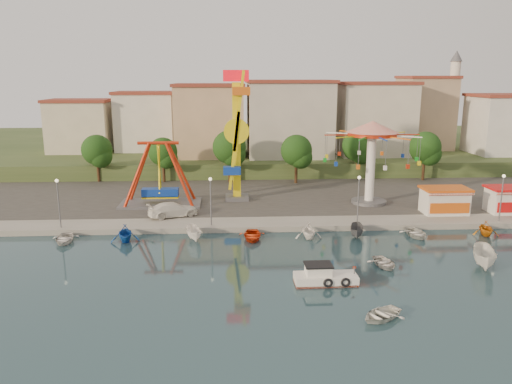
{
  "coord_description": "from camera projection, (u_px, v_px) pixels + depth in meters",
  "views": [
    {
      "loc": [
        -5.84,
        -38.95,
        16.3
      ],
      "look_at": [
        -3.09,
        14.0,
        4.0
      ],
      "focal_mm": 35.0,
      "sensor_mm": 36.0,
      "label": 1
    }
  ],
  "objects": [
    {
      "name": "moored_boat_4",
      "position": [
        308.0,
        231.0,
        51.32
      ],
      "size": [
        2.91,
        3.32,
        1.67
      ],
      "primitive_type": "imported",
      "rotation": [
        0.0,
        0.0,
        0.05
      ],
      "color": "white",
      "rests_on": "ground"
    },
    {
      "name": "building_1",
      "position": [
        143.0,
        128.0,
        89.12
      ],
      "size": [
        12.33,
        9.01,
        8.63
      ],
      "primitive_type": "cube",
      "color": "silver",
      "rests_on": "hill_terrace"
    },
    {
      "name": "lamp_post_0",
      "position": [
        59.0,
        205.0,
        52.6
      ],
      "size": [
        0.14,
        0.14,
        5.0
      ],
      "primitive_type": "cylinder",
      "color": "#59595E",
      "rests_on": "quay_deck"
    },
    {
      "name": "moored_boat_3",
      "position": [
        252.0,
        236.0,
        51.12
      ],
      "size": [
        2.85,
        3.89,
        0.79
      ],
      "primitive_type": "imported",
      "rotation": [
        0.0,
        0.0,
        -0.04
      ],
      "color": "red",
      "rests_on": "ground"
    },
    {
      "name": "moored_boat_2",
      "position": [
        194.0,
        234.0,
        50.76
      ],
      "size": [
        2.14,
        3.82,
        1.39
      ],
      "primitive_type": "imported",
      "rotation": [
        0.0,
        0.0,
        0.23
      ],
      "color": "white",
      "rests_on": "ground"
    },
    {
      "name": "asphalt_pad",
      "position": [
        272.0,
        190.0,
        70.92
      ],
      "size": [
        90.0,
        28.0,
        0.01
      ],
      "primitive_type": "cube",
      "color": "#4C4944",
      "rests_on": "quay_deck"
    },
    {
      "name": "moored_boat_6",
      "position": [
        416.0,
        233.0,
        51.99
      ],
      "size": [
        2.93,
        3.9,
        0.77
      ],
      "primitive_type": "imported",
      "rotation": [
        0.0,
        0.0,
        0.08
      ],
      "color": "silver",
      "rests_on": "ground"
    },
    {
      "name": "wave_swinger",
      "position": [
        372.0,
        144.0,
        61.66
      ],
      "size": [
        11.6,
        11.6,
        10.4
      ],
      "color": "#59595E",
      "rests_on": "quay_deck"
    },
    {
      "name": "pirate_ship_ride",
      "position": [
        160.0,
        175.0,
        61.7
      ],
      "size": [
        10.0,
        5.0,
        8.0
      ],
      "color": "#59595E",
      "rests_on": "quay_deck"
    },
    {
      "name": "tree_0",
      "position": [
        97.0,
        150.0,
        75.29
      ],
      "size": [
        4.6,
        4.6,
        7.19
      ],
      "color": "#382314",
      "rests_on": "quay_deck"
    },
    {
      "name": "cabin_motorboat",
      "position": [
        324.0,
        278.0,
        40.19
      ],
      "size": [
        5.07,
        2.12,
        1.77
      ],
      "rotation": [
        0.0,
        0.0,
        0.02
      ],
      "color": "white",
      "rests_on": "ground"
    },
    {
      "name": "building_6",
      "position": [
        508.0,
        117.0,
        89.47
      ],
      "size": [
        8.23,
        8.98,
        12.36
      ],
      "primitive_type": "cube",
      "color": "silver",
      "rests_on": "hill_terrace"
    },
    {
      "name": "building_2",
      "position": [
        217.0,
        120.0,
        90.06
      ],
      "size": [
        11.95,
        9.28,
        11.23
      ],
      "primitive_type": "cube",
      "color": "tan",
      "rests_on": "hill_terrace"
    },
    {
      "name": "kamikaze_tower",
      "position": [
        237.0,
        139.0,
        63.29
      ],
      "size": [
        3.32,
        3.1,
        16.5
      ],
      "color": "#59595E",
      "rests_on": "quay_deck"
    },
    {
      "name": "skiff",
      "position": [
        485.0,
        258.0,
        43.4
      ],
      "size": [
        3.37,
        5.07,
        1.83
      ],
      "primitive_type": "imported",
      "rotation": [
        0.0,
        0.0,
        -0.37
      ],
      "color": "white",
      "rests_on": "ground"
    },
    {
      "name": "minaret",
      "position": [
        453.0,
        97.0,
        93.38
      ],
      "size": [
        2.8,
        2.8,
        18.0
      ],
      "color": "silver",
      "rests_on": "hill_terrace"
    },
    {
      "name": "building_4",
      "position": [
        365.0,
        125.0,
        91.89
      ],
      "size": [
        10.75,
        9.23,
        9.24
      ],
      "primitive_type": "cube",
      "color": "beige",
      "rests_on": "hill_terrace"
    },
    {
      "name": "moored_boat_0",
      "position": [
        64.0,
        239.0,
        50.17
      ],
      "size": [
        3.11,
        3.98,
        0.75
      ],
      "primitive_type": "imported",
      "rotation": [
        0.0,
        0.0,
        0.15
      ],
      "color": "silver",
      "rests_on": "ground"
    },
    {
      "name": "hill_terrace",
      "position": [
        258.0,
        147.0,
        106.71
      ],
      "size": [
        200.0,
        60.0,
        3.0
      ],
      "primitive_type": "cube",
      "color": "#384C26",
      "rests_on": "ground"
    },
    {
      "name": "moored_boat_1",
      "position": [
        125.0,
        233.0,
        50.37
      ],
      "size": [
        3.47,
        3.83,
        1.75
      ],
      "primitive_type": "imported",
      "rotation": [
        0.0,
        0.0,
        0.2
      ],
      "color": "#134AAB",
      "rests_on": "ground"
    },
    {
      "name": "building_0",
      "position": [
        65.0,
        122.0,
        82.98
      ],
      "size": [
        9.26,
        9.53,
        11.87
      ],
      "primitive_type": "cube",
      "color": "beige",
      "rests_on": "hill_terrace"
    },
    {
      "name": "building_5",
      "position": [
        440.0,
        120.0,
        90.52
      ],
      "size": [
        12.77,
        10.96,
        11.21
      ],
      "primitive_type": "cube",
      "color": "tan",
      "rests_on": "hill_terrace"
    },
    {
      "name": "lamp_post_2",
      "position": [
        358.0,
        201.0,
        54.22
      ],
      "size": [
        0.14,
        0.14,
        5.0
      ],
      "primitive_type": "cylinder",
      "color": "#59595E",
      "rests_on": "quay_deck"
    },
    {
      "name": "tree_4",
      "position": [
        358.0,
        146.0,
        77.61
      ],
      "size": [
        4.86,
        4.86,
        7.6
      ],
      "color": "#382314",
      "rests_on": "quay_deck"
    },
    {
      "name": "booth_mid",
      "position": [
        510.0,
        199.0,
        58.78
      ],
      "size": [
        5.4,
        3.78,
        3.08
      ],
      "color": "white",
      "rests_on": "quay_deck"
    },
    {
      "name": "booth_left",
      "position": [
        445.0,
        200.0,
        58.38
      ],
      "size": [
        5.4,
        3.78,
        3.08
      ],
      "color": "white",
      "rests_on": "quay_deck"
    },
    {
      "name": "rowboat_a",
      "position": [
        384.0,
        263.0,
        43.77
      ],
      "size": [
        2.81,
        3.58,
        0.67
      ],
      "primitive_type": "imported",
      "rotation": [
        0.0,
        0.0,
        0.16
      ],
      "color": "silver",
      "rests_on": "ground"
    },
    {
      "name": "tree_3",
      "position": [
        296.0,
        150.0,
        74.24
      ],
      "size": [
        4.68,
        4.68,
        7.32
      ],
      "color": "#382314",
      "rests_on": "quay_deck"
    },
    {
      "name": "quay_deck",
      "position": [
        259.0,
        157.0,
        102.11
      ],
      "size": [
        200.0,
        100.0,
        0.6
      ],
      "primitive_type": "cube",
      "color": "#9E998E",
      "rests_on": "ground"
    },
    {
      "name": "moored_boat_5",
      "position": [
        357.0,
        231.0,
        51.61
      ],
      "size": [
        2.17,
        3.76,
        1.37
      ],
      "primitive_type": "imported",
      "rotation": [
        0.0,
        0.0,
        -0.25
      ],
      "color": "#545459",
      "rests_on": "ground"
    },
    {
      "name": "van",
      "position": [
        173.0,
        210.0,
        57.18
      ],
      "size": [
        6.1,
        4.22,
        1.64
      ],
      "primitive_type": "imported",
      "rotation": [
        0.0,
        0.0,
        1.95
      ],
      "color": "white",
      "rests_on": "quay_deck"
    },
    {
      "name": "tree_2",
      "position": [
        229.0,
        147.0,
        75.06
      ],
      "size": [
        5.02,
        5.02,
        7.85
      ],
      "color": "#382314",
      "rests_on": "quay_deck"
    },
    {
      "name": "moored_boat_7",
      "position": [
        486.0,
        228.0,
        52.28
      ],
      "size": [
        3.07,
        3.4,
        1.58
      ],
      "primitive_type": "imported",
      "rotation": [
        0.0,
        0.0,
        -0.18
      ],
      "color": "orange",
      "rests_on": "ground"
    },
    {
      "name": "tree_5",
      "position": [
        425.0,
        147.0,
        76.36
      ],
      "size": [
        4.83,
        4.83,
        7.54
      ],
      "color": "#382314",
      "rests_on": "quay_deck"
    },
    {
      "name": "building_3",
      "position": [
        295.0,
        127.0,
        87.91
      ],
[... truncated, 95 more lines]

